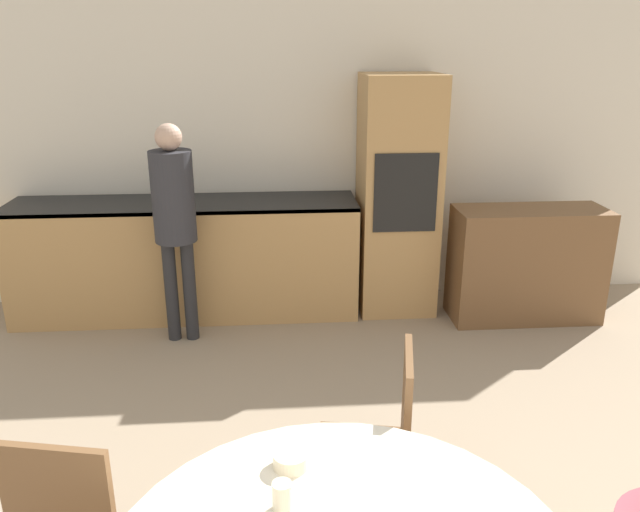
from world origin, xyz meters
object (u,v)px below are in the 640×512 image
object	(u,v)px
person_standing	(174,210)
cup	(282,496)
bowl_near	(291,460)
sideboard	(526,264)
oven_unit	(398,196)
chair_far_right	(383,439)

from	to	relation	value
person_standing	cup	bearing A→B (deg)	-75.60
bowl_near	sideboard	bearing A→B (deg)	54.65
oven_unit	chair_far_right	world-z (taller)	oven_unit
sideboard	bowl_near	size ratio (longest dim) A/B	9.65
oven_unit	cup	world-z (taller)	oven_unit
chair_far_right	bowl_near	size ratio (longest dim) A/B	7.65
oven_unit	bowl_near	distance (m)	3.19
oven_unit	sideboard	distance (m)	1.15
bowl_near	chair_far_right	bearing A→B (deg)	49.44
sideboard	chair_far_right	xyz separation A→B (m)	(-1.54, -2.26, 0.07)
person_standing	bowl_near	world-z (taller)	person_standing
person_standing	bowl_near	bearing A→B (deg)	-73.85
cup	bowl_near	size ratio (longest dim) A/B	0.80
cup	chair_far_right	bearing A→B (deg)	56.99
chair_far_right	cup	world-z (taller)	chair_far_right
sideboard	chair_far_right	world-z (taller)	chair_far_right
oven_unit	sideboard	world-z (taller)	oven_unit
sideboard	person_standing	distance (m)	2.74
chair_far_right	person_standing	bearing A→B (deg)	-139.90
sideboard	bowl_near	bearing A→B (deg)	-125.35
cup	bowl_near	distance (m)	0.20
person_standing	cup	size ratio (longest dim) A/B	16.51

